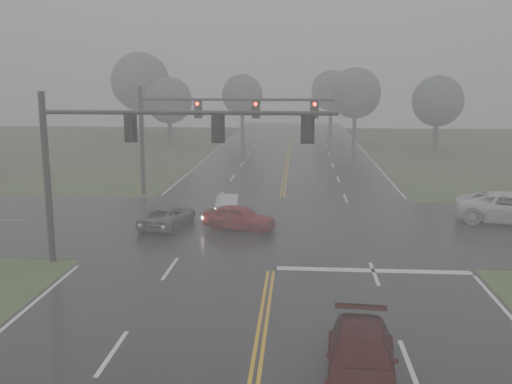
# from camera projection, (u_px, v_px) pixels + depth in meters

# --- Properties ---
(main_road) EXTENTS (18.00, 160.00, 0.02)m
(main_road) POSITION_uv_depth(u_px,v_px,m) (276.00, 235.00, 30.94)
(main_road) COLOR black
(main_road) RESTS_ON ground
(cross_street) EXTENTS (120.00, 14.00, 0.02)m
(cross_street) POSITION_uv_depth(u_px,v_px,m) (278.00, 226.00, 32.90)
(cross_street) COLOR black
(cross_street) RESTS_ON ground
(stop_bar) EXTENTS (8.50, 0.50, 0.01)m
(stop_bar) POSITION_uv_depth(u_px,v_px,m) (373.00, 271.00, 25.13)
(stop_bar) COLOR silver
(stop_bar) RESTS_ON ground
(sedan_maroon) EXTENTS (2.35, 4.92, 1.38)m
(sedan_maroon) POSITION_uv_depth(u_px,v_px,m) (360.00, 382.00, 15.95)
(sedan_maroon) COLOR #3B0C0A
(sedan_maroon) RESTS_ON ground
(sedan_red) EXTENTS (4.40, 2.72, 1.40)m
(sedan_red) POSITION_uv_depth(u_px,v_px,m) (240.00, 230.00, 32.04)
(sedan_red) COLOR maroon
(sedan_red) RESTS_ON ground
(sedan_silver) EXTENTS (1.40, 3.83, 1.26)m
(sedan_silver) POSITION_uv_depth(u_px,v_px,m) (229.00, 213.00, 36.08)
(sedan_silver) COLOR silver
(sedan_silver) RESTS_ON ground
(car_grey) EXTENTS (2.87, 4.81, 1.25)m
(car_grey) POSITION_uv_depth(u_px,v_px,m) (168.00, 227.00, 32.66)
(car_grey) COLOR #4D4F54
(car_grey) RESTS_ON ground
(pickup_white) EXTENTS (6.98, 4.47, 1.79)m
(pickup_white) POSITION_uv_depth(u_px,v_px,m) (512.00, 223.00, 33.49)
(pickup_white) COLOR silver
(pickup_white) RESTS_ON ground
(signal_gantry_near) EXTENTS (13.17, 0.34, 7.81)m
(signal_gantry_near) POSITION_uv_depth(u_px,v_px,m) (132.00, 145.00, 25.19)
(signal_gantry_near) COLOR black
(signal_gantry_near) RESTS_ON ground
(signal_gantry_far) EXTENTS (13.94, 0.40, 7.83)m
(signal_gantry_far) POSITION_uv_depth(u_px,v_px,m) (200.00, 119.00, 40.59)
(signal_gantry_far) COLOR black
(signal_gantry_far) RESTS_ON ground
(tree_nw_a) EXTENTS (5.87, 5.87, 8.62)m
(tree_nw_a) POSITION_uv_depth(u_px,v_px,m) (169.00, 101.00, 72.24)
(tree_nw_a) COLOR #392B25
(tree_nw_a) RESTS_ON ground
(tree_ne_a) EXTENTS (6.74, 6.74, 9.90)m
(tree_ne_a) POSITION_uv_depth(u_px,v_px,m) (355.00, 93.00, 75.33)
(tree_ne_a) COLOR #392B25
(tree_ne_a) RESTS_ON ground
(tree_n_mid) EXTENTS (6.20, 6.20, 9.11)m
(tree_n_mid) POSITION_uv_depth(u_px,v_px,m) (242.00, 95.00, 86.04)
(tree_n_mid) COLOR #392B25
(tree_n_mid) RESTS_ON ground
(tree_e_near) EXTENTS (5.99, 5.99, 8.80)m
(tree_e_near) POSITION_uv_depth(u_px,v_px,m) (438.00, 101.00, 67.09)
(tree_e_near) COLOR #392B25
(tree_e_near) RESTS_ON ground
(tree_nw_b) EXTENTS (8.27, 8.27, 12.15)m
(tree_nw_b) POSITION_uv_depth(u_px,v_px,m) (140.00, 82.00, 80.98)
(tree_nw_b) COLOR #392B25
(tree_nw_b) RESTS_ON ground
(tree_n_far) EXTENTS (6.73, 6.73, 9.88)m
(tree_n_far) POSITION_uv_depth(u_px,v_px,m) (331.00, 90.00, 95.41)
(tree_n_far) COLOR #392B25
(tree_n_far) RESTS_ON ground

